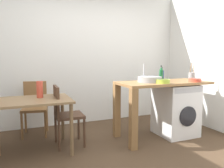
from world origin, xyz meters
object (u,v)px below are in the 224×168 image
(dining_table, at_px, (29,107))
(mixing_bowl, at_px, (163,81))
(washing_machine, at_px, (175,110))
(vase, at_px, (40,89))
(colander, at_px, (195,80))
(chair_opposite, at_px, (64,112))
(bottle_tall_green, at_px, (161,74))
(bottle_squat_brown, at_px, (162,74))
(utensil_crock, at_px, (192,76))
(chair_spare_by_wall, at_px, (35,105))

(dining_table, bearing_deg, mixing_bowl, -11.21)
(washing_machine, distance_m, vase, 2.22)
(colander, bearing_deg, dining_table, 171.02)
(chair_opposite, relative_size, bottle_tall_green, 3.51)
(bottle_squat_brown, height_order, vase, bottle_squat_brown)
(chair_opposite, height_order, vase, vase)
(bottle_squat_brown, distance_m, utensil_crock, 0.53)
(bottle_tall_green, distance_m, bottle_squat_brown, 0.18)
(chair_spare_by_wall, xyz_separation_m, washing_machine, (2.20, -0.95, -0.08))
(bottle_squat_brown, bearing_deg, mixing_bowl, -124.20)
(utensil_crock, bearing_deg, bottle_squat_brown, 160.75)
(chair_opposite, distance_m, chair_spare_by_wall, 0.81)
(washing_machine, distance_m, mixing_bowl, 0.70)
(dining_table, height_order, utensil_crock, utensil_crock)
(chair_spare_by_wall, distance_m, bottle_squat_brown, 2.25)
(bottle_tall_green, xyz_separation_m, mixing_bowl, (-0.17, -0.29, -0.08))
(dining_table, relative_size, mixing_bowl, 5.05)
(washing_machine, distance_m, bottle_squat_brown, 0.64)
(chair_spare_by_wall, height_order, mixing_bowl, mixing_bowl)
(washing_machine, bearing_deg, mixing_bowl, -154.80)
(chair_opposite, bearing_deg, colander, 78.34)
(bottle_tall_green, bearing_deg, chair_opposite, 175.02)
(chair_opposite, distance_m, mixing_bowl, 1.55)
(colander, xyz_separation_m, vase, (-2.35, 0.50, -0.09))
(dining_table, distance_m, bottle_tall_green, 2.10)
(washing_machine, distance_m, utensil_crock, 0.67)
(bottle_tall_green, distance_m, utensil_crock, 0.62)
(colander, distance_m, vase, 2.40)
(chair_spare_by_wall, bearing_deg, colander, 163.89)
(bottle_squat_brown, relative_size, colander, 1.10)
(dining_table, xyz_separation_m, washing_machine, (2.31, -0.18, -0.21))
(vase, bearing_deg, bottle_squat_brown, -1.43)
(washing_machine, bearing_deg, dining_table, 175.61)
(chair_opposite, distance_m, colander, 2.12)
(colander, bearing_deg, mixing_bowl, 178.11)
(bottle_tall_green, distance_m, colander, 0.54)
(chair_spare_by_wall, bearing_deg, vase, 103.12)
(dining_table, xyz_separation_m, colander, (2.50, -0.40, 0.31))
(bottle_tall_green, bearing_deg, colander, -35.29)
(colander, bearing_deg, vase, 168.10)
(mixing_bowl, bearing_deg, dining_table, 168.79)
(bottle_tall_green, height_order, vase, bottle_tall_green)
(chair_spare_by_wall, distance_m, bottle_tall_green, 2.20)
(colander, bearing_deg, utensil_crock, 56.30)
(bottle_tall_green, bearing_deg, utensil_crock, -3.50)
(bottle_squat_brown, bearing_deg, bottle_tall_green, -130.14)
(chair_spare_by_wall, height_order, bottle_squat_brown, bottle_squat_brown)
(vase, bearing_deg, colander, -11.90)
(chair_spare_by_wall, relative_size, colander, 4.50)
(washing_machine, height_order, utensil_crock, utensil_crock)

